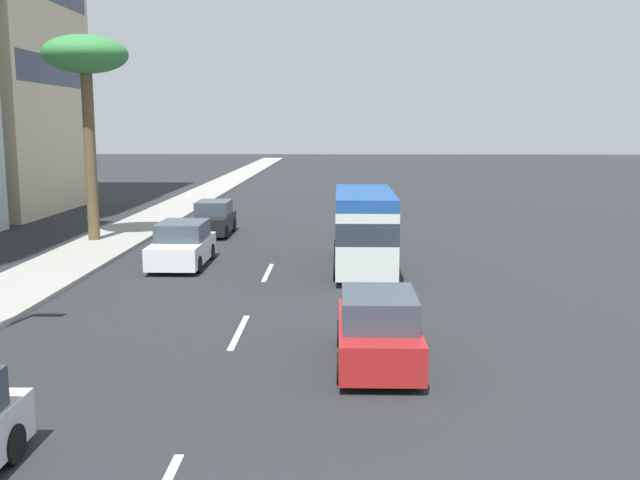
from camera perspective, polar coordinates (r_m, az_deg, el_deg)
The scene contains 9 objects.
ground_plane at distance 35.56m, azimuth -2.71°, elevation 0.37°, with size 198.00×198.00×0.00m, color #26282B.
sidewalk_right at distance 36.98m, azimuth -15.03°, elevation 0.52°, with size 162.00×3.14×0.15m, color #9E9B93.
lane_stripe_mid at distance 19.22m, azimuth -6.40°, elevation -7.21°, with size 3.20×0.16×0.01m, color silver.
lane_stripe_far at distance 26.68m, azimuth -4.13°, elevation -2.57°, with size 3.20×0.16×0.01m, color silver.
car_lead at distance 36.07m, azimuth -8.39°, elevation 1.66°, with size 4.06×1.78×1.66m.
minibus_second at distance 26.86m, azimuth 3.50°, elevation 1.01°, with size 6.50×2.26×2.95m.
car_third at distance 28.34m, azimuth -10.80°, elevation -0.40°, with size 4.43×1.94×1.68m.
car_fifth at distance 16.49m, azimuth 4.60°, elevation -7.11°, with size 4.15×1.86×1.68m.
palm_tree at distance 34.61m, azimuth -18.00°, elevation 13.18°, with size 3.75×3.75×9.17m.
Camera 1 is at (-3.55, -2.61, 5.38)m, focal length 40.58 mm.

